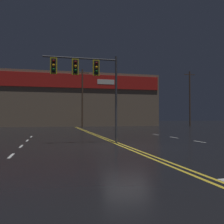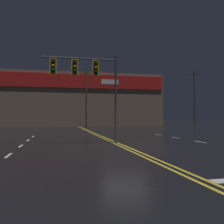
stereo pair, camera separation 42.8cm
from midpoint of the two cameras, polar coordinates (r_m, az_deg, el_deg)
ground_plane at (r=13.78m, az=2.47°, el=-8.04°), size 200.00×200.00×0.00m
road_markings at (r=12.70m, az=9.69°, el=-8.58°), size 16.82×60.00×0.01m
traffic_signal_median at (r=15.70m, az=-6.88°, el=8.69°), size 4.60×0.36×5.53m
building_backdrop at (r=50.25m, az=-9.31°, el=2.58°), size 32.69×10.23×9.94m
utility_pole_row at (r=42.67m, az=-9.35°, el=3.94°), size 45.96×0.26×11.40m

